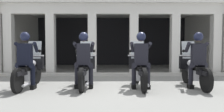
% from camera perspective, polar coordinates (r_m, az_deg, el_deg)
% --- Properties ---
extents(ground_plane, '(80.00, 80.00, 0.00)m').
position_cam_1_polar(ground_plane, '(9.40, -0.24, -4.61)').
color(ground_plane, gray).
extents(station_building, '(9.84, 5.13, 3.13)m').
position_cam_1_polar(station_building, '(11.55, 0.05, 6.66)').
color(station_building, black).
rests_on(station_building, ground).
extents(kerb_strip, '(9.34, 0.24, 0.12)m').
position_cam_1_polar(kerb_strip, '(8.57, 0.34, -4.92)').
color(kerb_strip, '#B7B5AD').
rests_on(kerb_strip, ground).
extents(motorcycle_far_left, '(0.62, 2.04, 1.35)m').
position_cam_1_polar(motorcycle_far_left, '(6.63, -21.22, -3.51)').
color(motorcycle_far_left, black).
rests_on(motorcycle_far_left, ground).
extents(police_officer_far_left, '(0.63, 0.61, 1.58)m').
position_cam_1_polar(police_officer_far_left, '(6.34, -22.20, 0.16)').
color(police_officer_far_left, black).
rests_on(police_officer_far_left, ground).
extents(motorcycle_center_left, '(0.62, 2.04, 1.35)m').
position_cam_1_polar(motorcycle_center_left, '(6.34, -7.24, -3.63)').
color(motorcycle_center_left, black).
rests_on(motorcycle_center_left, ground).
extents(police_officer_center_left, '(0.63, 0.61, 1.58)m').
position_cam_1_polar(police_officer_center_left, '(6.02, -7.58, 0.22)').
color(police_officer_center_left, black).
rests_on(police_officer_center_left, ground).
extents(motorcycle_center_right, '(0.62, 2.04, 1.35)m').
position_cam_1_polar(motorcycle_center_right, '(6.29, 7.37, -3.67)').
color(motorcycle_center_right, black).
rests_on(motorcycle_center_right, ground).
extents(police_officer_center_right, '(0.63, 0.61, 1.58)m').
position_cam_1_polar(police_officer_center_right, '(5.98, 7.76, 0.20)').
color(police_officer_center_right, black).
rests_on(police_officer_center_right, ground).
extents(motorcycle_far_right, '(0.62, 2.04, 1.35)m').
position_cam_1_polar(motorcycle_far_right, '(6.71, 21.05, -3.43)').
color(motorcycle_far_right, black).
rests_on(motorcycle_far_right, ground).
extents(police_officer_far_right, '(0.63, 0.61, 1.58)m').
position_cam_1_polar(police_officer_far_right, '(6.42, 22.05, 0.20)').
color(police_officer_far_right, black).
rests_on(police_officer_far_right, ground).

